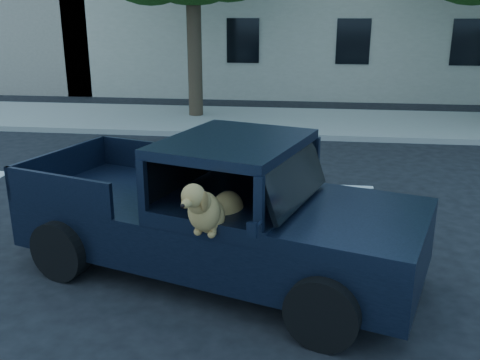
{
  "coord_description": "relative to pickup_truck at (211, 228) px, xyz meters",
  "views": [
    {
      "loc": [
        -0.52,
        -6.69,
        3.31
      ],
      "look_at": [
        -1.27,
        -0.82,
        1.42
      ],
      "focal_mm": 40.0,
      "sensor_mm": 36.0,
      "label": 1
    }
  ],
  "objects": [
    {
      "name": "far_sidewalk",
      "position": [
        1.71,
        9.61,
        -0.54
      ],
      "size": [
        60.0,
        4.0,
        0.15
      ],
      "primitive_type": "cube",
      "color": "gray",
      "rests_on": "ground"
    },
    {
      "name": "ground",
      "position": [
        1.71,
        0.41,
        -0.62
      ],
      "size": [
        120.0,
        120.0,
        0.0
      ],
      "primitive_type": "plane",
      "color": "black",
      "rests_on": "ground"
    },
    {
      "name": "pickup_truck",
      "position": [
        0.0,
        0.0,
        0.0
      ],
      "size": [
        5.47,
        3.45,
        1.83
      ],
      "rotation": [
        0.0,
        0.0,
        -0.31
      ],
      "color": "black",
      "rests_on": "ground"
    },
    {
      "name": "lane_stripes",
      "position": [
        3.71,
        3.81,
        -0.61
      ],
      "size": [
        21.6,
        0.14,
        0.01
      ],
      "primitive_type": null,
      "color": "silver",
      "rests_on": "ground"
    }
  ]
}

